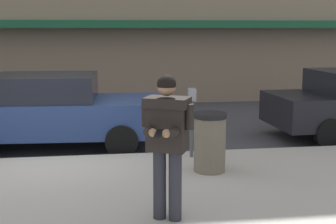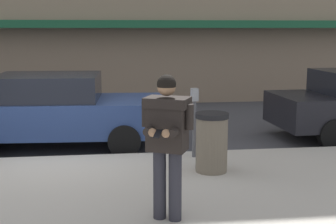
{
  "view_description": "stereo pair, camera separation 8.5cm",
  "coord_description": "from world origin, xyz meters",
  "px_view_note": "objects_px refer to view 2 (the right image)",
  "views": [
    {
      "loc": [
        0.91,
        -8.78,
        2.48
      ],
      "look_at": [
        1.7,
        -3.34,
        1.49
      ],
      "focal_mm": 50.0,
      "sensor_mm": 36.0,
      "label": 1
    },
    {
      "loc": [
        1.0,
        -8.79,
        2.48
      ],
      "look_at": [
        1.7,
        -3.34,
        1.49
      ],
      "focal_mm": 50.0,
      "sensor_mm": 36.0,
      "label": 2
    }
  ],
  "objects_px": {
    "parked_sedan_mid": "(56,110)",
    "parking_meter": "(194,113)",
    "man_texting_on_phone": "(167,132)",
    "trash_bin": "(212,142)"
  },
  "relations": [
    {
      "from": "parking_meter",
      "to": "trash_bin",
      "type": "bearing_deg",
      "value": -81.79
    },
    {
      "from": "parking_meter",
      "to": "trash_bin",
      "type": "distance_m",
      "value": 0.96
    },
    {
      "from": "parked_sedan_mid",
      "to": "man_texting_on_phone",
      "type": "distance_m",
      "value": 4.75
    },
    {
      "from": "parking_meter",
      "to": "man_texting_on_phone",
      "type": "bearing_deg",
      "value": -107.11
    },
    {
      "from": "parked_sedan_mid",
      "to": "man_texting_on_phone",
      "type": "xyz_separation_m",
      "value": [
        1.78,
        -4.38,
        0.46
      ]
    },
    {
      "from": "parked_sedan_mid",
      "to": "man_texting_on_phone",
      "type": "height_order",
      "value": "man_texting_on_phone"
    },
    {
      "from": "parking_meter",
      "to": "parked_sedan_mid",
      "type": "bearing_deg",
      "value": 148.46
    },
    {
      "from": "man_texting_on_phone",
      "to": "parked_sedan_mid",
      "type": "bearing_deg",
      "value": 112.14
    },
    {
      "from": "man_texting_on_phone",
      "to": "parking_meter",
      "type": "bearing_deg",
      "value": 72.89
    },
    {
      "from": "parked_sedan_mid",
      "to": "parking_meter",
      "type": "xyz_separation_m",
      "value": [
        2.63,
        -1.61,
        0.18
      ]
    }
  ]
}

